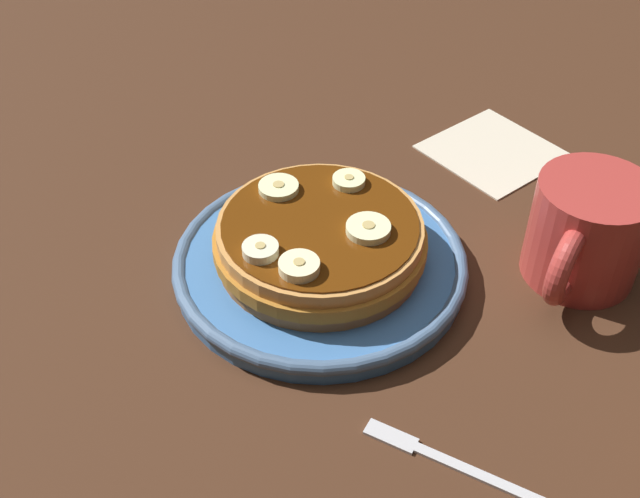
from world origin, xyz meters
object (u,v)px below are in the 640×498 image
coffee_mug (586,232)px  fork (447,460)px  banana_slice_0 (260,250)px  banana_slice_4 (349,181)px  napkin (493,151)px  plate (320,263)px  banana_slice_1 (299,267)px  banana_slice_3 (368,229)px  banana_slice_2 (279,188)px  pancake_stack (320,241)px

coffee_mug → fork: size_ratio=0.95×
coffee_mug → fork: 21.85cm
banana_slice_0 → banana_slice_4: banana_slice_0 is taller
coffee_mug → napkin: coffee_mug is taller
plate → banana_slice_0: size_ratio=8.72×
plate → banana_slice_1: 7.10cm
banana_slice_3 → banana_slice_4: (-4.41, -4.36, -0.01)cm
banana_slice_0 → banana_slice_2: 7.70cm
banana_slice_3 → napkin: 23.00cm
banana_slice_4 → banana_slice_0: bearing=-5.4°
banana_slice_2 → plate: bearing=71.5°
banana_slice_1 → banana_slice_2: bearing=-136.4°
banana_slice_2 → pancake_stack: bearing=71.2°
plate → coffee_mug: coffee_mug is taller
plate → banana_slice_1: bearing=17.0°
plate → coffee_mug: bearing=122.2°
banana_slice_1 → coffee_mug: (-16.17, 15.66, -1.16)cm
banana_slice_2 → fork: size_ratio=0.25×
fork → pancake_stack: bearing=-122.8°
pancake_stack → coffee_mug: (-10.92, 17.28, 0.96)cm
plate → pancake_stack: 2.36cm
pancake_stack → banana_slice_1: size_ratio=5.83×
napkin → fork: (33.93, 11.42, 0.10)cm
pancake_stack → banana_slice_2: 5.64cm
pancake_stack → banana_slice_0: 5.94cm
plate → banana_slice_4: banana_slice_4 is taller
banana_slice_3 → banana_slice_4: size_ratio=1.27×
pancake_stack → banana_slice_0: size_ratio=6.44×
banana_slice_1 → coffee_mug: coffee_mug is taller
banana_slice_0 → banana_slice_2: banana_slice_0 is taller
banana_slice_4 → coffee_mug: size_ratio=0.22×
banana_slice_2 → napkin: banana_slice_2 is taller
pancake_stack → banana_slice_2: bearing=-108.8°
banana_slice_3 → fork: size_ratio=0.26×
banana_slice_3 → fork: banana_slice_3 is taller
banana_slice_2 → banana_slice_4: (-3.79, 4.27, 0.03)cm
fork → banana_slice_1: bearing=-109.7°
banana_slice_0 → banana_slice_2: (-6.97, -3.26, -0.10)cm
banana_slice_4 → fork: 23.96cm
banana_slice_0 → fork: size_ratio=0.21×
banana_slice_1 → fork: size_ratio=0.23×
banana_slice_4 → napkin: (-17.93, 5.64, -5.29)cm
banana_slice_2 → napkin: 24.44cm
plate → banana_slice_4: 7.04cm
banana_slice_0 → coffee_mug: coffee_mug is taller
banana_slice_3 → banana_slice_4: bearing=-135.4°
pancake_stack → napkin: pancake_stack is taller
banana_slice_4 → banana_slice_2: bearing=-48.5°
banana_slice_2 → fork: banana_slice_2 is taller
pancake_stack → banana_slice_0: bearing=-18.2°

